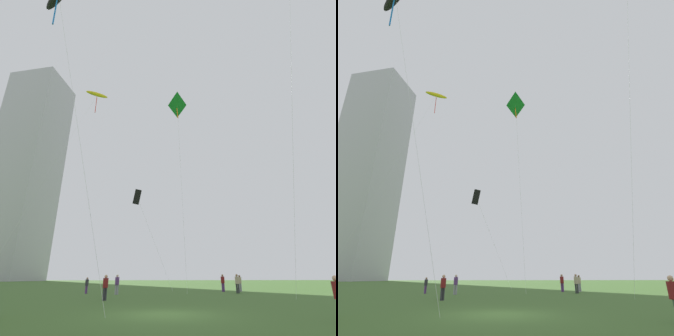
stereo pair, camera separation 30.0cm
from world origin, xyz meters
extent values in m
plane|color=#3D6028|center=(0.00, 0.00, 0.00)|extent=(280.00, 280.00, 0.00)
cylinder|color=#2D2D33|center=(8.78, 16.12, 0.45)|extent=(0.17, 0.17, 0.90)
cylinder|color=#2D2D33|center=(8.95, 16.04, 0.45)|extent=(0.17, 0.17, 0.90)
cylinder|color=tan|center=(8.86, 16.08, 1.26)|extent=(0.41, 0.41, 0.71)
sphere|color=#997051|center=(8.86, 16.08, 1.74)|extent=(0.24, 0.24, 0.24)
cylinder|color=#2D2D33|center=(-3.70, 8.10, 0.42)|extent=(0.16, 0.16, 0.84)
cylinder|color=#2D2D33|center=(-3.83, 7.98, 0.42)|extent=(0.16, 0.16, 0.84)
cylinder|color=maroon|center=(-3.76, 8.04, 1.17)|extent=(0.38, 0.38, 0.66)
sphere|color=tan|center=(-3.76, 8.04, 1.62)|extent=(0.23, 0.23, 0.23)
cylinder|color=gray|center=(-3.43, 15.10, 0.43)|extent=(0.16, 0.16, 0.87)
cylinder|color=gray|center=(-3.61, 15.10, 0.43)|extent=(0.16, 0.16, 0.87)
cylinder|color=#593372|center=(-3.52, 15.10, 1.21)|extent=(0.40, 0.40, 0.69)
sphere|color=beige|center=(-3.52, 15.10, 1.68)|extent=(0.24, 0.24, 0.24)
cylinder|color=#593372|center=(-6.73, 17.10, 0.37)|extent=(0.14, 0.14, 0.75)
cylinder|color=#593372|center=(-6.80, 16.97, 0.37)|extent=(0.14, 0.14, 0.75)
cylinder|color=#2D2D33|center=(-6.77, 17.04, 1.04)|extent=(0.34, 0.34, 0.59)
sphere|color=#997051|center=(-6.77, 17.04, 1.44)|extent=(0.20, 0.20, 0.20)
cylinder|color=maroon|center=(6.40, -3.01, 1.11)|extent=(0.36, 0.36, 0.63)
sphere|color=tan|center=(6.40, -3.01, 1.53)|extent=(0.21, 0.21, 0.21)
cylinder|color=#593372|center=(8.36, 19.40, 0.45)|extent=(0.17, 0.17, 0.91)
cylinder|color=#593372|center=(8.21, 19.52, 0.45)|extent=(0.17, 0.17, 0.91)
cylinder|color=maroon|center=(8.29, 19.46, 1.27)|extent=(0.42, 0.42, 0.72)
sphere|color=#997051|center=(8.29, 19.46, 1.75)|extent=(0.25, 0.25, 0.25)
cylinder|color=gray|center=(10.31, 19.65, 0.43)|extent=(0.16, 0.16, 0.87)
cylinder|color=gray|center=(10.48, 19.68, 0.43)|extent=(0.16, 0.16, 0.87)
cylinder|color=tan|center=(10.40, 19.67, 1.21)|extent=(0.40, 0.40, 0.69)
sphere|color=brown|center=(10.40, 19.67, 1.67)|extent=(0.23, 0.23, 0.23)
cylinder|color=silver|center=(-14.83, 24.09, 16.48)|extent=(8.58, 8.08, 32.97)
ellipsoid|color=yellow|center=(-10.55, 28.12, 32.96)|extent=(3.88, 3.75, 1.89)
cylinder|color=red|center=(-10.55, 28.12, 30.71)|extent=(0.24, 0.76, 3.86)
cylinder|color=silver|center=(-5.32, -0.08, 10.61)|extent=(5.51, 1.58, 21.22)
cylinder|color=blue|center=(-8.07, 0.70, 19.52)|extent=(0.22, 0.18, 2.79)
cylinder|color=silver|center=(0.31, 21.29, 5.63)|extent=(4.83, 1.97, 11.27)
cube|color=black|center=(-2.10, 20.31, 11.26)|extent=(1.13, 1.17, 2.13)
cylinder|color=silver|center=(11.02, 3.56, 17.14)|extent=(0.64, 9.06, 34.28)
cylinder|color=silver|center=(2.96, 14.50, 10.55)|extent=(0.98, 1.84, 21.10)
pyramid|color=green|center=(2.48, 13.60, 21.14)|extent=(1.92, 2.81, 0.93)
cylinder|color=orange|center=(2.48, 13.59, 19.98)|extent=(0.20, 0.42, 1.63)
cube|color=#A8A8AD|center=(-58.88, 112.68, 50.70)|extent=(30.01, 29.27, 101.41)
camera|label=1|loc=(-1.10, -13.65, 1.57)|focal=28.60mm
camera|label=2|loc=(-0.81, -13.68, 1.57)|focal=28.60mm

